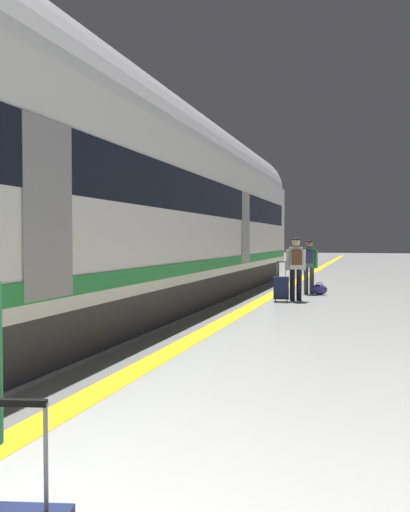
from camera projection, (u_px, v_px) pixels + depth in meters
name	position (u px, v px, depth m)	size (l,w,h in m)	color
safety_line_strip	(244.00, 310.00, 11.18)	(0.36, 80.00, 0.01)	yellow
tactile_edge_band	(227.00, 310.00, 11.30)	(0.74, 80.00, 0.01)	slate
high_speed_train	(114.00, 192.00, 10.13)	(2.94, 27.50, 4.97)	#38383D
passenger_near	(296.00, 263.00, 12.98)	(0.49, 0.38, 1.62)	black
suitcase_near	(281.00, 288.00, 12.82)	(0.42, 0.30, 1.01)	#19234C
passenger_mid	(309.00, 262.00, 14.65)	(0.48, 0.31, 1.55)	#383842
duffel_bag_mid	(319.00, 289.00, 14.33)	(0.44, 0.26, 0.36)	navy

